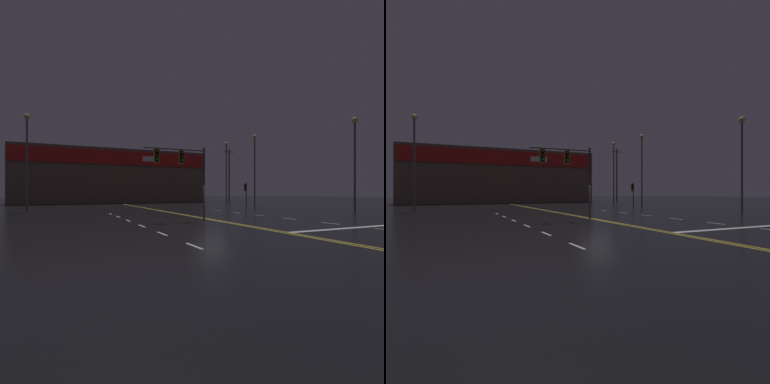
% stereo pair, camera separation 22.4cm
% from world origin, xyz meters
% --- Properties ---
extents(ground_plane, '(200.00, 200.00, 0.00)m').
position_xyz_m(ground_plane, '(0.00, 0.00, 0.00)').
color(ground_plane, black).
extents(road_markings, '(16.77, 60.00, 0.01)m').
position_xyz_m(road_markings, '(1.18, -1.60, 0.00)').
color(road_markings, gold).
rests_on(road_markings, ground).
extents(traffic_signal_median, '(4.65, 0.36, 5.30)m').
position_xyz_m(traffic_signal_median, '(-2.13, 0.75, 4.04)').
color(traffic_signal_median, '#38383D').
rests_on(traffic_signal_median, ground).
extents(traffic_signal_corner_northeast, '(0.42, 0.36, 3.10)m').
position_xyz_m(traffic_signal_corner_northeast, '(11.77, 12.57, 2.27)').
color(traffic_signal_corner_northeast, '#38383D').
rests_on(traffic_signal_corner_northeast, ground).
extents(streetlight_near_right, '(0.56, 0.56, 10.24)m').
position_xyz_m(streetlight_near_right, '(15.58, 23.50, 6.46)').
color(streetlight_near_right, '#59595E').
rests_on(streetlight_near_right, ground).
extents(streetlight_median_approach, '(0.56, 0.56, 10.02)m').
position_xyz_m(streetlight_median_approach, '(-12.86, 15.94, 6.35)').
color(streetlight_median_approach, '#59595E').
rests_on(streetlight_median_approach, ground).
extents(streetlight_far_left, '(0.56, 0.56, 9.12)m').
position_xyz_m(streetlight_far_left, '(15.57, 0.24, 5.85)').
color(streetlight_far_left, '#59595E').
rests_on(streetlight_far_left, ground).
extents(streetlight_far_right, '(0.56, 0.56, 9.89)m').
position_xyz_m(streetlight_far_right, '(14.76, 14.71, 6.27)').
color(streetlight_far_right, '#59595E').
rests_on(streetlight_far_right, ground).
extents(building_backdrop, '(34.26, 10.23, 9.79)m').
position_xyz_m(building_backdrop, '(0.00, 39.43, 4.91)').
color(building_backdrop, brown).
rests_on(building_backdrop, ground).
extents(utility_pole_row, '(47.31, 0.26, 12.67)m').
position_xyz_m(utility_pole_row, '(-2.36, 32.87, 6.09)').
color(utility_pole_row, '#4C3828').
rests_on(utility_pole_row, ground).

